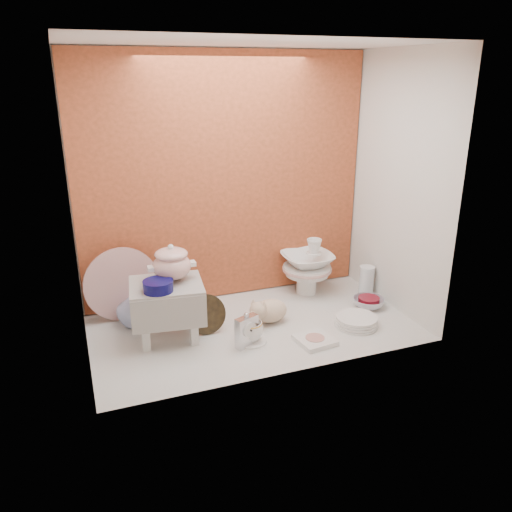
{
  "coord_description": "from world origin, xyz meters",
  "views": [
    {
      "loc": [
        -0.91,
        -2.44,
        1.37
      ],
      "look_at": [
        0.02,
        0.02,
        0.42
      ],
      "focal_mm": 35.92,
      "sensor_mm": 36.0,
      "label": 1
    }
  ],
  "objects_px": {
    "soup_tureen": "(172,262)",
    "blue_white_vase": "(136,307)",
    "mantel_clock": "(247,330)",
    "crystal_bowl": "(369,303)",
    "floral_platter": "(122,284)",
    "porcelain_tower": "(307,266)",
    "plush_pig": "(270,310)",
    "dinner_plate_stack": "(356,321)",
    "step_stool": "(168,311)",
    "gold_rim_teacup": "(250,331)"
  },
  "relations": [
    {
      "from": "floral_platter",
      "to": "porcelain_tower",
      "type": "relative_size",
      "value": 1.18
    },
    {
      "from": "soup_tureen",
      "to": "dinner_plate_stack",
      "type": "height_order",
      "value": "soup_tureen"
    },
    {
      "from": "soup_tureen",
      "to": "floral_platter",
      "type": "xyz_separation_m",
      "value": [
        -0.24,
        0.29,
        -0.2
      ]
    },
    {
      "from": "gold_rim_teacup",
      "to": "dinner_plate_stack",
      "type": "bearing_deg",
      "value": -3.64
    },
    {
      "from": "blue_white_vase",
      "to": "dinner_plate_stack",
      "type": "bearing_deg",
      "value": -21.35
    },
    {
      "from": "plush_pig",
      "to": "dinner_plate_stack",
      "type": "bearing_deg",
      "value": -26.99
    },
    {
      "from": "gold_rim_teacup",
      "to": "crystal_bowl",
      "type": "xyz_separation_m",
      "value": [
        0.83,
        0.15,
        -0.04
      ]
    },
    {
      "from": "step_stool",
      "to": "blue_white_vase",
      "type": "xyz_separation_m",
      "value": [
        -0.14,
        0.22,
        -0.05
      ]
    },
    {
      "from": "gold_rim_teacup",
      "to": "floral_platter",
      "type": "bearing_deg",
      "value": 138.54
    },
    {
      "from": "blue_white_vase",
      "to": "mantel_clock",
      "type": "xyz_separation_m",
      "value": [
        0.51,
        -0.45,
        -0.02
      ]
    },
    {
      "from": "plush_pig",
      "to": "crystal_bowl",
      "type": "distance_m",
      "value": 0.65
    },
    {
      "from": "floral_platter",
      "to": "mantel_clock",
      "type": "distance_m",
      "value": 0.8
    },
    {
      "from": "floral_platter",
      "to": "plush_pig",
      "type": "relative_size",
      "value": 1.7
    },
    {
      "from": "soup_tureen",
      "to": "mantel_clock",
      "type": "distance_m",
      "value": 0.53
    },
    {
      "from": "dinner_plate_stack",
      "to": "step_stool",
      "type": "bearing_deg",
      "value": 166.89
    },
    {
      "from": "step_stool",
      "to": "gold_rim_teacup",
      "type": "relative_size",
      "value": 2.81
    },
    {
      "from": "plush_pig",
      "to": "gold_rim_teacup",
      "type": "distance_m",
      "value": 0.25
    },
    {
      "from": "gold_rim_teacup",
      "to": "dinner_plate_stack",
      "type": "xyz_separation_m",
      "value": [
        0.63,
        -0.04,
        -0.04
      ]
    },
    {
      "from": "mantel_clock",
      "to": "crystal_bowl",
      "type": "height_order",
      "value": "mantel_clock"
    },
    {
      "from": "plush_pig",
      "to": "crystal_bowl",
      "type": "relative_size",
      "value": 1.33
    },
    {
      "from": "soup_tureen",
      "to": "floral_platter",
      "type": "bearing_deg",
      "value": 129.5
    },
    {
      "from": "plush_pig",
      "to": "floral_platter",
      "type": "bearing_deg",
      "value": 154.55
    },
    {
      "from": "dinner_plate_stack",
      "to": "crystal_bowl",
      "type": "bearing_deg",
      "value": 43.23
    },
    {
      "from": "mantel_clock",
      "to": "crystal_bowl",
      "type": "bearing_deg",
      "value": -10.22
    },
    {
      "from": "gold_rim_teacup",
      "to": "soup_tureen",
      "type": "bearing_deg",
      "value": 146.53
    },
    {
      "from": "mantel_clock",
      "to": "gold_rim_teacup",
      "type": "height_order",
      "value": "mantel_clock"
    },
    {
      "from": "blue_white_vase",
      "to": "plush_pig",
      "type": "height_order",
      "value": "blue_white_vase"
    },
    {
      "from": "dinner_plate_stack",
      "to": "porcelain_tower",
      "type": "height_order",
      "value": "porcelain_tower"
    },
    {
      "from": "step_stool",
      "to": "floral_platter",
      "type": "height_order",
      "value": "floral_platter"
    },
    {
      "from": "mantel_clock",
      "to": "plush_pig",
      "type": "bearing_deg",
      "value": 21.68
    },
    {
      "from": "mantel_clock",
      "to": "plush_pig",
      "type": "distance_m",
      "value": 0.3
    },
    {
      "from": "plush_pig",
      "to": "gold_rim_teacup",
      "type": "relative_size",
      "value": 1.89
    },
    {
      "from": "blue_white_vase",
      "to": "porcelain_tower",
      "type": "distance_m",
      "value": 1.11
    },
    {
      "from": "step_stool",
      "to": "gold_rim_teacup",
      "type": "height_order",
      "value": "step_stool"
    },
    {
      "from": "crystal_bowl",
      "to": "porcelain_tower",
      "type": "bearing_deg",
      "value": 128.01
    },
    {
      "from": "soup_tureen",
      "to": "blue_white_vase",
      "type": "relative_size",
      "value": 1.07
    },
    {
      "from": "plush_pig",
      "to": "blue_white_vase",
      "type": "bearing_deg",
      "value": 160.34
    },
    {
      "from": "floral_platter",
      "to": "step_stool",
      "type": "bearing_deg",
      "value": -59.0
    },
    {
      "from": "blue_white_vase",
      "to": "crystal_bowl",
      "type": "bearing_deg",
      "value": -11.15
    },
    {
      "from": "step_stool",
      "to": "porcelain_tower",
      "type": "height_order",
      "value": "porcelain_tower"
    },
    {
      "from": "blue_white_vase",
      "to": "plush_pig",
      "type": "relative_size",
      "value": 0.89
    },
    {
      "from": "step_stool",
      "to": "porcelain_tower",
      "type": "xyz_separation_m",
      "value": [
        0.97,
        0.28,
        0.02
      ]
    },
    {
      "from": "soup_tureen",
      "to": "floral_platter",
      "type": "height_order",
      "value": "soup_tureen"
    },
    {
      "from": "soup_tureen",
      "to": "porcelain_tower",
      "type": "xyz_separation_m",
      "value": [
        0.92,
        0.25,
        -0.24
      ]
    },
    {
      "from": "soup_tureen",
      "to": "mantel_clock",
      "type": "xyz_separation_m",
      "value": [
        0.32,
        -0.27,
        -0.33
      ]
    },
    {
      "from": "floral_platter",
      "to": "plush_pig",
      "type": "xyz_separation_m",
      "value": [
        0.78,
        -0.35,
        -0.14
      ]
    },
    {
      "from": "step_stool",
      "to": "mantel_clock",
      "type": "distance_m",
      "value": 0.44
    },
    {
      "from": "step_stool",
      "to": "mantel_clock",
      "type": "xyz_separation_m",
      "value": [
        0.37,
        -0.23,
        -0.06
      ]
    },
    {
      "from": "mantel_clock",
      "to": "porcelain_tower",
      "type": "xyz_separation_m",
      "value": [
        0.6,
        0.52,
        0.09
      ]
    },
    {
      "from": "soup_tureen",
      "to": "blue_white_vase",
      "type": "bearing_deg",
      "value": 135.54
    }
  ]
}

